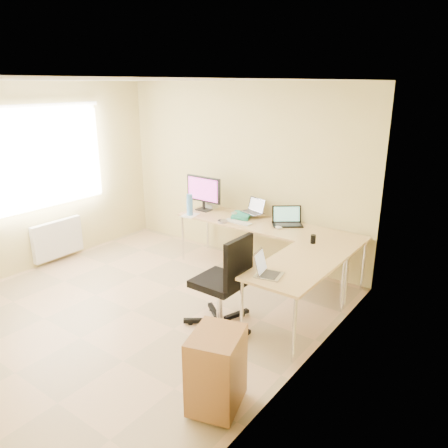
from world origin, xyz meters
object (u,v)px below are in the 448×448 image
Objects in this scene: laptop_center at (252,206)px; keyboard at (238,222)px; cabinet at (216,370)px; desk_return at (295,296)px; monitor at (204,193)px; laptop_black at (288,216)px; desk_main at (266,249)px; laptop_return at (269,267)px; mug at (234,215)px; water_bottle at (190,205)px; office_chair at (219,284)px; desk_fan at (211,199)px.

keyboard is (-0.00, -0.37, -0.15)m from laptop_center.
laptop_center is at bearing 100.41° from cabinet.
monitor is (-2.10, 1.03, 0.63)m from desk_return.
laptop_black is at bearing 89.85° from cabinet.
laptop_center reaches higher than desk_return.
cabinet is at bearing -67.36° from desk_main.
laptop_return is at bearing -105.52° from laptop_black.
mug is at bearing 105.25° from cabinet.
water_bottle is at bearing 49.32° from laptop_return.
office_chair reaches higher than keyboard.
mug is (0.58, -0.03, -0.22)m from monitor.
laptop_center is 1.83m from office_chair.
office_chair is (1.42, -1.18, -0.39)m from water_bottle.
keyboard is at bearing 117.35° from office_chair.
desk_return is 2.42m from monitor.
laptop_black is at bearing 30.48° from desk_main.
office_chair is (0.84, -1.47, -0.27)m from mug.
desk_main is 0.66m from laptop_center.
desk_main is 0.68m from mug.
desk_return is at bearing -23.49° from laptop_center.
mug is 0.08× the size of office_chair.
laptop_return is at bearing -28.24° from desk_fan.
cabinet is (0.18, -1.11, -0.47)m from laptop_return.
mug is at bearing 152.91° from laptop_black.
monitor is at bearing 42.70° from laptop_return.
desk_main is at bearing 0.60° from mug.
desk_fan is at bearing 111.57° from cabinet.
keyboard is (-0.60, -0.32, -0.12)m from laptop_black.
laptop_black is 2.82m from cabinet.
monitor is at bearing -79.40° from desk_fan.
cabinet is at bearing -44.28° from laptop_center.
cabinet is at bearing -48.64° from monitor.
laptop_return reaches higher than mug.
water_bottle is 2.29m from laptop_return.
water_bottle reaches higher than desk_fan.
desk_return is 1.52m from cabinet.
water_bottle is at bearing 160.08° from laptop_black.
monitor reaches higher than keyboard.
mug is (-0.18, -0.19, -0.12)m from laptop_center.
laptop_center is 0.78× the size of keyboard.
laptop_black is at bearing 28.68° from keyboard.
laptop_black reaches higher than desk_return.
water_bottle reaches higher than mug.
office_chair reaches higher than desk_fan.
desk_return is 3.27× the size of laptop_black.
keyboard is 1.29× the size of water_bottle.
desk_fan reaches higher than desk_return.
desk_fan is at bearing 39.56° from laptop_return.
water_bottle is at bearing -170.04° from keyboard.
laptop_black is 0.37× the size of office_chair.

